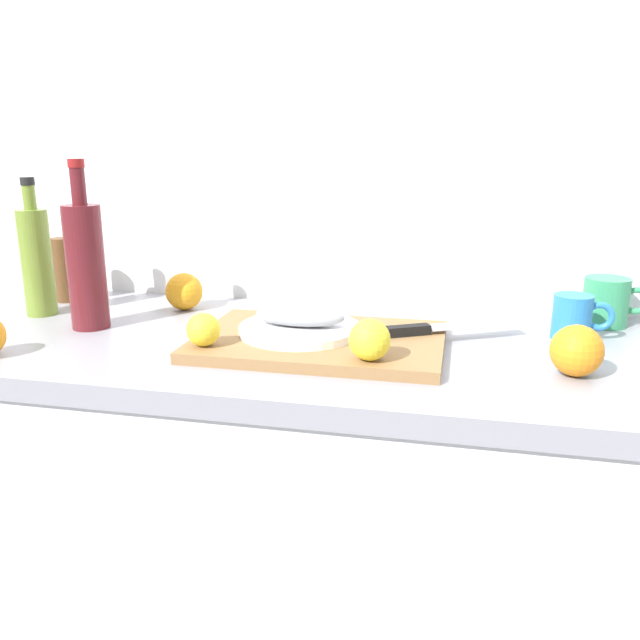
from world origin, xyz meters
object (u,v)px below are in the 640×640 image
white_plate (300,329)px  wine_bottle (86,263)px  chef_knife (428,328)px  lemon_0 (203,330)px  coffee_mug_0 (607,302)px  pepper_mill (65,270)px  coffee_mug_1 (574,317)px  olive_oil_bottle (37,260)px  fish_fillet (300,316)px  cutting_board (320,341)px

white_plate → wine_bottle: wine_bottle is taller
white_plate → chef_knife: size_ratio=0.83×
lemon_0 → coffee_mug_0: bearing=26.9°
lemon_0 → pepper_mill: size_ratio=0.40×
white_plate → coffee_mug_1: coffee_mug_1 is taller
white_plate → olive_oil_bottle: olive_oil_bottle is taller
lemon_0 → wine_bottle: wine_bottle is taller
fish_fillet → wine_bottle: size_ratio=0.51×
chef_knife → coffee_mug_1: size_ratio=2.41×
cutting_board → lemon_0: 0.21m
pepper_mill → coffee_mug_0: bearing=2.3°
coffee_mug_0 → coffee_mug_1: coffee_mug_0 is taller
lemon_0 → pepper_mill: pepper_mill is taller
white_plate → chef_knife: 0.24m
coffee_mug_1 → pepper_mill: bearing=176.5°
fish_fillet → wine_bottle: bearing=178.0°
olive_oil_bottle → coffee_mug_1: 1.10m
fish_fillet → wine_bottle: (-0.44, 0.02, 0.08)m
cutting_board → wine_bottle: size_ratio=1.35×
white_plate → wine_bottle: (-0.44, 0.02, 0.10)m
wine_bottle → lemon_0: bearing=-23.1°
white_plate → coffee_mug_0: 0.63m
white_plate → coffee_mug_1: size_ratio=2.00×
cutting_board → coffee_mug_0: size_ratio=3.45×
cutting_board → fish_fillet: 0.06m
olive_oil_bottle → pepper_mill: size_ratio=1.96×
wine_bottle → coffee_mug_0: bearing=13.3°
chef_knife → coffee_mug_1: (0.27, 0.09, 0.01)m
cutting_board → lemon_0: (-0.18, -0.10, 0.04)m
lemon_0 → coffee_mug_1: size_ratio=0.52×
white_plate → pepper_mill: pepper_mill is taller
fish_fillet → pepper_mill: (-0.61, 0.21, 0.02)m
white_plate → chef_knife: bearing=13.1°
coffee_mug_0 → fish_fillet: bearing=-156.1°
chef_knife → lemon_0: (-0.37, -0.16, 0.02)m
fish_fillet → olive_oil_bottle: 0.61m
cutting_board → olive_oil_bottle: 0.65m
wine_bottle → coffee_mug_0: size_ratio=2.56×
wine_bottle → pepper_mill: (-0.18, 0.19, -0.06)m
cutting_board → chef_knife: (0.19, 0.06, 0.02)m
white_plate → lemon_0: 0.18m
wine_bottle → coffee_mug_0: (1.01, 0.24, -0.08)m
fish_fillet → lemon_0: (-0.14, -0.11, -0.00)m
fish_fillet → chef_knife: (0.23, 0.05, -0.02)m
wine_bottle → coffee_mug_1: bearing=7.6°
fish_fillet → pepper_mill: 0.65m
wine_bottle → pepper_mill: wine_bottle is taller
coffee_mug_1 → chef_knife: bearing=-162.0°
white_plate → coffee_mug_1: (0.50, 0.14, 0.02)m
wine_bottle → pepper_mill: 0.27m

